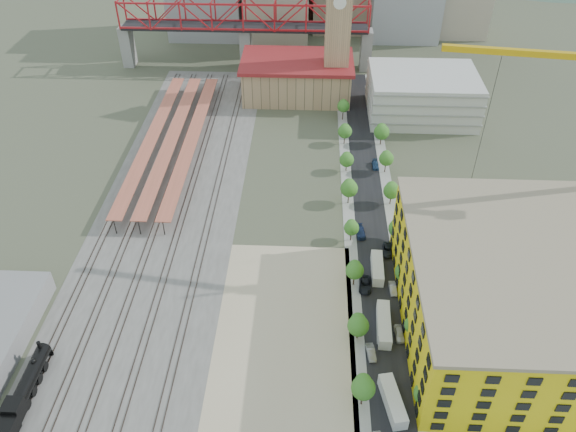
{
  "coord_description": "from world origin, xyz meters",
  "views": [
    {
      "loc": [
        -0.11,
        -98.43,
        89.54
      ],
      "look_at": [
        -4.52,
        1.24,
        10.0
      ],
      "focal_mm": 35.0,
      "sensor_mm": 36.0,
      "label": 1
    }
  ],
  "objects_px": {
    "clock_tower": "(339,16)",
    "site_trailer_b": "(384,327)",
    "construction_building": "(520,292)",
    "locomotive": "(23,394)",
    "site_trailer_a": "(393,401)",
    "site_trailer_c": "(383,322)",
    "site_trailer_d": "(377,268)"
  },
  "relations": [
    {
      "from": "construction_building",
      "to": "locomotive",
      "type": "height_order",
      "value": "construction_building"
    },
    {
      "from": "site_trailer_b",
      "to": "site_trailer_d",
      "type": "distance_m",
      "value": 17.14
    },
    {
      "from": "site_trailer_c",
      "to": "site_trailer_d",
      "type": "bearing_deg",
      "value": 93.52
    },
    {
      "from": "site_trailer_a",
      "to": "site_trailer_d",
      "type": "xyz_separation_m",
      "value": [
        0.0,
        34.18,
        -0.06
      ]
    },
    {
      "from": "locomotive",
      "to": "site_trailer_c",
      "type": "bearing_deg",
      "value": 17.17
    },
    {
      "from": "site_trailer_d",
      "to": "construction_building",
      "type": "bearing_deg",
      "value": -26.59
    },
    {
      "from": "construction_building",
      "to": "site_trailer_c",
      "type": "relative_size",
      "value": 5.2
    },
    {
      "from": "site_trailer_a",
      "to": "clock_tower",
      "type": "bearing_deg",
      "value": 82.57
    },
    {
      "from": "clock_tower",
      "to": "site_trailer_a",
      "type": "distance_m",
      "value": 123.42
    },
    {
      "from": "clock_tower",
      "to": "site_trailer_a",
      "type": "relative_size",
      "value": 5.2
    },
    {
      "from": "clock_tower",
      "to": "locomotive",
      "type": "height_order",
      "value": "clock_tower"
    },
    {
      "from": "clock_tower",
      "to": "site_trailer_b",
      "type": "height_order",
      "value": "clock_tower"
    },
    {
      "from": "construction_building",
      "to": "site_trailer_a",
      "type": "relative_size",
      "value": 5.06
    },
    {
      "from": "construction_building",
      "to": "locomotive",
      "type": "relative_size",
      "value": 2.16
    },
    {
      "from": "site_trailer_c",
      "to": "site_trailer_b",
      "type": "bearing_deg",
      "value": -86.48
    },
    {
      "from": "construction_building",
      "to": "site_trailer_a",
      "type": "distance_m",
      "value": 33.83
    },
    {
      "from": "site_trailer_c",
      "to": "site_trailer_a",
      "type": "bearing_deg",
      "value": -86.48
    },
    {
      "from": "site_trailer_a",
      "to": "site_trailer_b",
      "type": "distance_m",
      "value": 17.03
    },
    {
      "from": "site_trailer_b",
      "to": "site_trailer_a",
      "type": "bearing_deg",
      "value": -87.85
    },
    {
      "from": "clock_tower",
      "to": "construction_building",
      "type": "height_order",
      "value": "clock_tower"
    },
    {
      "from": "site_trailer_a",
      "to": "site_trailer_d",
      "type": "height_order",
      "value": "site_trailer_a"
    },
    {
      "from": "locomotive",
      "to": "site_trailer_c",
      "type": "height_order",
      "value": "locomotive"
    },
    {
      "from": "site_trailer_a",
      "to": "site_trailer_c",
      "type": "bearing_deg",
      "value": 78.76
    },
    {
      "from": "construction_building",
      "to": "site_trailer_c",
      "type": "height_order",
      "value": "construction_building"
    },
    {
      "from": "site_trailer_b",
      "to": "site_trailer_c",
      "type": "distance_m",
      "value": 1.4
    },
    {
      "from": "locomotive",
      "to": "site_trailer_d",
      "type": "height_order",
      "value": "locomotive"
    },
    {
      "from": "clock_tower",
      "to": "site_trailer_b",
      "type": "bearing_deg",
      "value": -85.56
    },
    {
      "from": "clock_tower",
      "to": "site_trailer_d",
      "type": "height_order",
      "value": "clock_tower"
    },
    {
      "from": "locomotive",
      "to": "construction_building",
      "type": "bearing_deg",
      "value": 13.48
    },
    {
      "from": "construction_building",
      "to": "site_trailer_a",
      "type": "height_order",
      "value": "construction_building"
    },
    {
      "from": "locomotive",
      "to": "site_trailer_a",
      "type": "distance_m",
      "value": 66.03
    },
    {
      "from": "clock_tower",
      "to": "site_trailer_b",
      "type": "relative_size",
      "value": 5.36
    }
  ]
}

